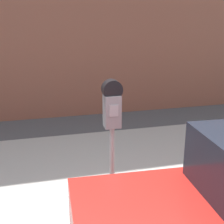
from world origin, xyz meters
The scene contains 2 objects.
sidewalk centered at (0.00, 2.20, 0.06)m, with size 24.00×2.80×0.13m.
parking_meter centered at (0.04, 1.22, 1.25)m, with size 0.20×0.15×1.50m.
Camera 1 is at (-0.72, -1.76, 2.26)m, focal length 50.00 mm.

